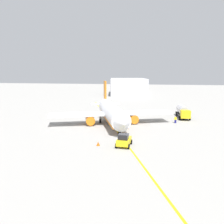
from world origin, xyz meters
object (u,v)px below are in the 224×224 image
Objects in this scene: airplane at (112,113)px; safety_cone_nose at (98,144)px; pushback_tug at (124,140)px; fuel_tanker at (183,111)px; refueling_worker at (175,120)px.

safety_cone_nose is (16.37, 1.14, -2.44)m from airplane.
pushback_tug is (15.76, 5.42, -1.76)m from airplane.
fuel_tanker reaches higher than pushback_tug.
safety_cone_nose is (27.98, -16.40, -1.38)m from fuel_tanker.
refueling_worker is at bearing 105.54° from airplane.
refueling_worker is (-19.97, 9.70, -0.19)m from pushback_tug.
fuel_tanker is (-11.61, 17.54, -1.05)m from airplane.
safety_cone_nose is at bearing 3.97° from airplane.
airplane is 15.81m from refueling_worker.
airplane is at bearing -56.49° from fuel_tanker.
refueling_worker reaches higher than safety_cone_nose.
airplane is 43.67× the size of safety_cone_nose.
airplane is 17.06× the size of refueling_worker.
safety_cone_nose is at bearing -34.19° from refueling_worker.
fuel_tanker is at bearing 156.12° from pushback_tug.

